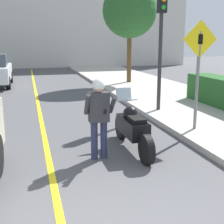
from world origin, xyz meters
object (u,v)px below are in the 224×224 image
object	(u,v)px
motorcycle	(132,128)
person_biker	(99,111)
traffic_light	(161,27)
crossing_sign	(198,65)
street_tree	(130,11)

from	to	relation	value
motorcycle	person_biker	bearing A→B (deg)	-158.53
motorcycle	person_biker	xyz separation A→B (m)	(-0.82, -0.32, 0.50)
traffic_light	person_biker	bearing A→B (deg)	-129.30
crossing_sign	street_tree	bearing A→B (deg)	82.26
person_biker	motorcycle	bearing A→B (deg)	21.47
crossing_sign	traffic_light	xyz separation A→B (m)	(0.01, 2.36, 1.01)
motorcycle	person_biker	distance (m)	1.01
crossing_sign	traffic_light	size ratio (longest dim) A/B	0.71
crossing_sign	street_tree	xyz separation A→B (m)	(1.27, 9.31, 2.11)
traffic_light	street_tree	size ratio (longest dim) A/B	0.73
traffic_light	street_tree	xyz separation A→B (m)	(1.25, 6.96, 1.10)
crossing_sign	street_tree	size ratio (longest dim) A/B	0.52
crossing_sign	traffic_light	bearing A→B (deg)	89.66
street_tree	motorcycle	bearing A→B (deg)	-107.75
traffic_light	street_tree	distance (m)	7.15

